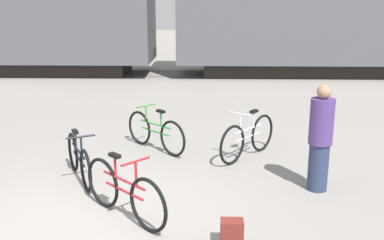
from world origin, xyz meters
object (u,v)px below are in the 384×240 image
Objects in this scene: bicycle_silver at (248,138)px; bicycle_black at (79,159)px; freight_train at (165,5)px; bicycle_maroon at (124,192)px; person_in_purple at (320,139)px; backpack at (232,233)px; bicycle_green at (155,132)px.

bicycle_black is at bearing -157.58° from bicycle_silver.
freight_train reaches higher than bicycle_maroon.
freight_train is 12.76m from bicycle_maroon.
backpack is at bearing -119.12° from person_in_purple.
bicycle_black is 3.18m from backpack.
freight_train reaches higher than bicycle_black.
bicycle_silver reaches higher than bicycle_maroon.
person_in_purple reaches higher than backpack.
bicycle_green is at bearing 55.08° from bicycle_black.
person_in_purple reaches higher than bicycle_green.
bicycle_maroon is 0.88× the size of bicycle_black.
backpack is at bearing -69.86° from bicycle_green.
bicycle_silver is at bearing 133.86° from person_in_purple.
bicycle_silver reaches higher than backpack.
bicycle_silver is (2.43, -9.97, -2.35)m from freight_train.
person_in_purple is (3.40, -11.47, -1.90)m from freight_train.
freight_train is 19.48× the size of bicycle_silver.
freight_train is 15.92× the size of person_in_purple.
person_in_purple reaches higher than bicycle_silver.
backpack is (2.44, -2.03, -0.19)m from bicycle_black.
freight_train reaches higher than person_in_purple.
bicycle_silver is 0.82× the size of person_in_purple.
freight_train is 11.44m from bicycle_black.
bicycle_green reaches higher than backpack.
bicycle_black is at bearing 140.18° from backpack.
person_in_purple reaches higher than bicycle_maroon.
bicycle_green is (-1.82, 0.38, -0.02)m from bicycle_silver.
bicycle_green is at bearing -86.38° from freight_train.
person_in_purple is (0.97, -1.50, 0.46)m from bicycle_silver.
freight_train is 20.54× the size of bicycle_maroon.
person_in_purple is at bearing -73.49° from freight_train.
bicycle_green is (0.61, -9.59, -2.37)m from freight_train.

